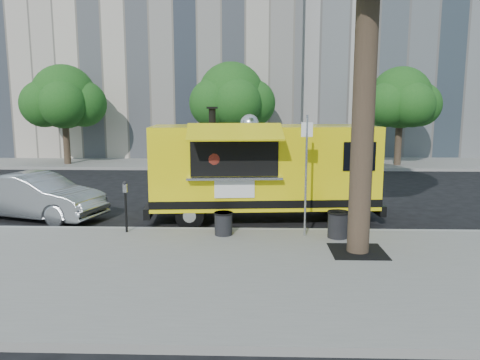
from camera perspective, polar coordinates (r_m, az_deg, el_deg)
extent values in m
plane|color=black|center=(13.37, 0.51, -5.52)|extent=(120.00, 120.00, 0.00)
cube|color=gray|center=(9.53, -0.04, -11.24)|extent=(60.00, 6.00, 0.15)
cube|color=#999993|center=(12.45, 0.41, -6.28)|extent=(60.00, 0.14, 0.16)
cube|color=gray|center=(26.64, 1.17, 2.07)|extent=(60.00, 5.00, 0.15)
cube|color=#A39D99|center=(38.35, 20.67, 18.59)|extent=(20.00, 14.00, 20.00)
cylinder|color=#33261C|center=(10.39, 14.85, 8.89)|extent=(0.48, 0.48, 6.50)
cube|color=black|center=(10.89, 14.13, -8.44)|extent=(1.20, 1.20, 0.02)
cylinder|color=#33261C|center=(27.31, -20.40, 4.57)|extent=(0.36, 0.36, 2.60)
sphere|color=#124714|center=(27.24, -20.68, 9.49)|extent=(3.42, 3.42, 3.42)
cylinder|color=#33261C|center=(25.73, -1.08, 4.90)|extent=(0.36, 0.36, 2.60)
sphere|color=#124714|center=(25.66, -1.10, 10.25)|extent=(3.60, 3.60, 3.60)
cylinder|color=#33261C|center=(26.55, 18.74, 4.54)|extent=(0.36, 0.36, 2.60)
sphere|color=#124714|center=(26.47, 19.00, 9.49)|extent=(3.24, 3.24, 3.24)
cylinder|color=silver|center=(11.58, 8.04, 0.42)|extent=(0.06, 0.06, 3.00)
cube|color=white|center=(11.46, 8.17, 6.10)|extent=(0.28, 0.02, 0.35)
cylinder|color=black|center=(12.34, -13.73, -3.82)|extent=(0.06, 0.06, 1.05)
cube|color=silver|center=(12.22, -13.84, -0.97)|extent=(0.10, 0.08, 0.22)
sphere|color=black|center=(12.19, -13.87, -0.37)|extent=(0.11, 0.11, 0.11)
cube|color=#FFE80D|center=(13.64, 2.84, 1.80)|extent=(6.53, 2.68, 2.30)
cube|color=black|center=(13.80, 2.81, -2.06)|extent=(6.55, 2.70, 0.22)
cube|color=black|center=(14.54, 15.74, -2.88)|extent=(0.35, 2.06, 0.29)
cube|color=black|center=(13.91, -10.73, -3.23)|extent=(0.35, 2.06, 0.29)
cube|color=black|center=(14.28, 15.79, 3.28)|extent=(0.19, 1.72, 0.93)
cylinder|color=black|center=(13.40, 12.65, -3.99)|extent=(0.80, 0.34, 0.78)
cylinder|color=black|center=(15.10, 10.82, -2.44)|extent=(0.80, 0.34, 0.78)
cylinder|color=black|center=(12.94, -6.15, -4.29)|extent=(0.80, 0.34, 0.78)
cylinder|color=black|center=(14.69, -5.77, -2.64)|extent=(0.80, 0.34, 0.78)
cube|color=black|center=(12.53, -0.70, 2.83)|extent=(2.36, 0.37, 1.03)
cube|color=silver|center=(12.44, -0.66, 0.21)|extent=(2.57, 0.56, 0.06)
cube|color=#FFE80D|center=(11.96, -0.61, 5.89)|extent=(2.52, 1.13, 0.41)
cube|color=white|center=(12.57, -0.68, -1.09)|extent=(1.08, 0.13, 0.49)
cylinder|color=black|center=(13.46, -3.40, 7.66)|extent=(0.20, 0.20, 0.54)
sphere|color=silver|center=(13.70, 1.16, 6.88)|extent=(0.55, 0.55, 0.55)
sphere|color=maroon|center=(12.81, -3.16, 2.74)|extent=(0.82, 0.82, 0.82)
cylinder|color=#FF590C|center=(12.60, -3.16, 2.03)|extent=(0.34, 0.14, 0.33)
imported|color=#A1A3A7|center=(15.20, -23.59, -1.84)|extent=(4.42, 2.61, 1.38)
cylinder|color=black|center=(11.81, 11.86, -5.33)|extent=(0.50, 0.50, 0.65)
cylinder|color=black|center=(11.74, 11.91, -3.88)|extent=(0.55, 0.55, 0.04)
cylinder|color=black|center=(11.80, -2.03, -5.34)|extent=(0.44, 0.44, 0.58)
cylinder|color=black|center=(11.74, -2.04, -4.06)|extent=(0.48, 0.48, 0.04)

